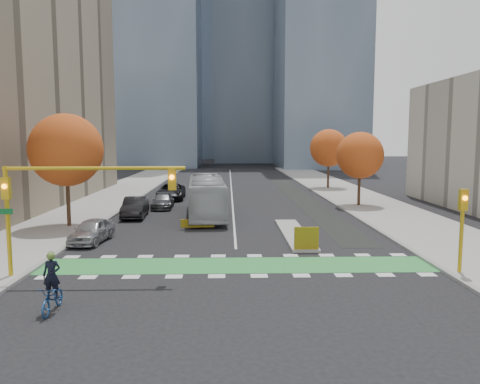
{
  "coord_description": "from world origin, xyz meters",
  "views": [
    {
      "loc": [
        -0.47,
        -21.78,
        6.43
      ],
      "look_at": [
        0.33,
        8.23,
        3.0
      ],
      "focal_mm": 35.0,
      "sensor_mm": 36.0,
      "label": 1
    }
  ],
  "objects": [
    {
      "name": "centre_line",
      "position": [
        0.0,
        40.0,
        0.01
      ],
      "size": [
        0.15,
        70.0,
        0.01
      ],
      "primitive_type": "cube",
      "color": "silver",
      "rests_on": "ground"
    },
    {
      "name": "traffic_signal_west",
      "position": [
        -7.93,
        -0.51,
        4.03
      ],
      "size": [
        8.53,
        0.56,
        5.2
      ],
      "color": "#BF9914",
      "rests_on": "ground"
    },
    {
      "name": "sidewalk_west",
      "position": [
        -13.5,
        20.0,
        0.07
      ],
      "size": [
        7.0,
        120.0,
        0.15
      ],
      "primitive_type": "cube",
      "color": "gray",
      "rests_on": "ground"
    },
    {
      "name": "median_island",
      "position": [
        4.0,
        9.0,
        0.08
      ],
      "size": [
        1.6,
        10.0,
        0.16
      ],
      "primitive_type": "cube",
      "color": "gray",
      "rests_on": "ground"
    },
    {
      "name": "curb_east",
      "position": [
        10.0,
        20.0,
        0.07
      ],
      "size": [
        0.3,
        120.0,
        0.16
      ],
      "primitive_type": "cube",
      "color": "gray",
      "rests_on": "ground"
    },
    {
      "name": "hazard_board",
      "position": [
        4.0,
        4.2,
        0.8
      ],
      "size": [
        1.4,
        0.12,
        1.3
      ],
      "primitive_type": "cube",
      "color": "yellow",
      "rests_on": "median_island"
    },
    {
      "name": "bike_crossing",
      "position": [
        0.0,
        1.5,
        0.01
      ],
      "size": [
        20.0,
        3.0,
        0.01
      ],
      "primitive_type": "cube",
      "color": "#2E8E3D",
      "rests_on": "ground"
    },
    {
      "name": "parked_car_a",
      "position": [
        -8.94,
        7.04,
        0.74
      ],
      "size": [
        2.2,
        4.52,
        1.48
      ],
      "primitive_type": "imported",
      "rotation": [
        0.0,
        0.0,
        -0.11
      ],
      "color": "#A5A5AA",
      "rests_on": "ground"
    },
    {
      "name": "curb_west",
      "position": [
        -10.0,
        20.0,
        0.07
      ],
      "size": [
        0.3,
        120.0,
        0.16
      ],
      "primitive_type": "cube",
      "color": "gray",
      "rests_on": "ground"
    },
    {
      "name": "tree_east_far",
      "position": [
        12.5,
        38.0,
        5.24
      ],
      "size": [
        4.8,
        4.8,
        7.65
      ],
      "color": "#332114",
      "rests_on": "ground"
    },
    {
      "name": "tree_west",
      "position": [
        -12.0,
        12.0,
        5.62
      ],
      "size": [
        5.2,
        5.2,
        8.22
      ],
      "color": "#332114",
      "rests_on": "ground"
    },
    {
      "name": "bike_lane_paint",
      "position": [
        7.5,
        30.0,
        0.01
      ],
      "size": [
        2.5,
        50.0,
        0.01
      ],
      "primitive_type": "cube",
      "color": "black",
      "rests_on": "ground"
    },
    {
      "name": "tower_ne",
      "position": [
        20.0,
        85.0,
        30.0
      ],
      "size": [
        18.0,
        24.0,
        60.0
      ],
      "primitive_type": "cube",
      "color": "#47566B",
      "rests_on": "ground"
    },
    {
      "name": "tower_far",
      "position": [
        -4.0,
        140.0,
        40.0
      ],
      "size": [
        26.0,
        26.0,
        80.0
      ],
      "primitive_type": "cube",
      "color": "#47566B",
      "rests_on": "ground"
    },
    {
      "name": "sidewalk_east",
      "position": [
        13.5,
        20.0,
        0.07
      ],
      "size": [
        7.0,
        120.0,
        0.15
      ],
      "primitive_type": "cube",
      "color": "gray",
      "rests_on": "ground"
    },
    {
      "name": "parked_car_c",
      "position": [
        -6.5,
        21.36,
        0.67
      ],
      "size": [
        2.02,
        4.68,
        1.34
      ],
      "primitive_type": "imported",
      "rotation": [
        0.0,
        0.0,
        0.03
      ],
      "color": "#49494E",
      "rests_on": "ground"
    },
    {
      "name": "traffic_signal_east",
      "position": [
        10.5,
        -0.51,
        2.73
      ],
      "size": [
        0.35,
        0.43,
        4.1
      ],
      "color": "#BF9914",
      "rests_on": "ground"
    },
    {
      "name": "parked_car_d",
      "position": [
        -6.5,
        27.87,
        0.83
      ],
      "size": [
        2.91,
        6.04,
        1.66
      ],
      "primitive_type": "imported",
      "rotation": [
        0.0,
        0.0,
        0.03
      ],
      "color": "black",
      "rests_on": "ground"
    },
    {
      "name": "tower_nw",
      "position": [
        -18.0,
        90.0,
        35.0
      ],
      "size": [
        22.0,
        22.0,
        70.0
      ],
      "primitive_type": "cube",
      "color": "#47566B",
      "rests_on": "ground"
    },
    {
      "name": "ground",
      "position": [
        0.0,
        0.0,
        0.0
      ],
      "size": [
        300.0,
        300.0,
        0.0
      ],
      "primitive_type": "plane",
      "color": "black",
      "rests_on": "ground"
    },
    {
      "name": "tree_east_near",
      "position": [
        12.0,
        22.0,
        4.86
      ],
      "size": [
        4.4,
        4.4,
        7.08
      ],
      "color": "#332114",
      "rests_on": "ground"
    },
    {
      "name": "cyclist",
      "position": [
        -7.0,
        -4.77,
        0.76
      ],
      "size": [
        0.7,
        1.98,
        2.29
      ],
      "rotation": [
        0.0,
        0.0,
        0.0
      ],
      "color": "navy",
      "rests_on": "ground"
    },
    {
      "name": "parked_car_b",
      "position": [
        -8.07,
        16.36,
        0.83
      ],
      "size": [
        2.01,
        5.11,
        1.66
      ],
      "primitive_type": "imported",
      "rotation": [
        0.0,
        0.0,
        0.05
      ],
      "color": "black",
      "rests_on": "ground"
    },
    {
      "name": "bus",
      "position": [
        -2.23,
        16.83,
        1.68
      ],
      "size": [
        3.64,
        12.23,
        3.36
      ],
      "primitive_type": "imported",
      "rotation": [
        0.0,
        0.0,
        0.07
      ],
      "color": "#B5B9BD",
      "rests_on": "ground"
    }
  ]
}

